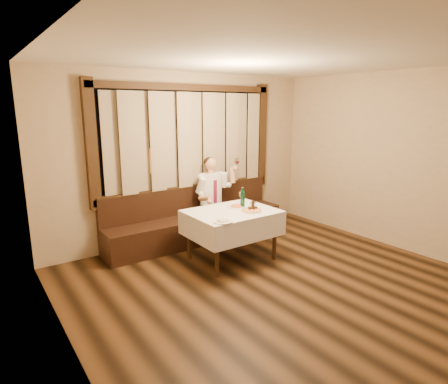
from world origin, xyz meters
TOP-DOWN VIEW (x-y plane):
  - room at (-0.00, 0.97)m, footprint 5.01×6.01m
  - banquette at (0.00, 2.72)m, footprint 3.20×0.61m
  - dining_table at (0.00, 1.70)m, footprint 1.27×0.97m
  - pizza at (0.21, 1.50)m, footprint 0.31×0.31m
  - pasta_red at (0.15, 1.79)m, footprint 0.27×0.27m
  - pasta_cream at (-0.43, 1.32)m, footprint 0.26×0.26m
  - green_bottle at (0.24, 1.76)m, footprint 0.07×0.07m
  - table_wine_glass at (0.33, 1.90)m, footprint 0.08×0.08m
  - cruet_caddy at (0.29, 1.56)m, footprint 0.14×0.10m
  - seated_man at (0.30, 2.63)m, footprint 0.78×0.58m

SIDE VIEW (x-z plane):
  - banquette at x=0.00m, z-range -0.16..0.78m
  - dining_table at x=0.00m, z-range 0.27..1.03m
  - pizza at x=0.21m, z-range 0.75..0.79m
  - pasta_cream at x=-0.43m, z-range 0.75..0.84m
  - pasta_red at x=0.15m, z-range 0.75..0.84m
  - cruet_caddy at x=0.29m, z-range 0.74..0.88m
  - seated_man at x=0.30m, z-range 0.11..1.53m
  - green_bottle at x=0.24m, z-range 0.73..1.05m
  - table_wine_glass at x=0.33m, z-range 0.81..1.02m
  - room at x=0.00m, z-range 0.09..2.91m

